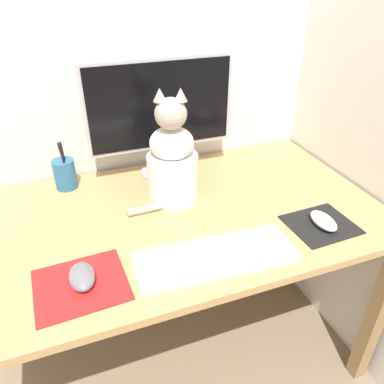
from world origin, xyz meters
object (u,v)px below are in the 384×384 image
object	(u,v)px
pen_cup	(65,174)
computer_mouse_right	(323,221)
monitor	(161,112)
keyboard	(216,256)
computer_mouse_left	(82,277)
cat	(172,161)

from	to	relation	value
pen_cup	computer_mouse_right	bearing A→B (deg)	-35.82
monitor	keyboard	xyz separation A→B (m)	(-0.01, -0.52, -0.23)
keyboard	monitor	bearing A→B (deg)	92.51
computer_mouse_left	pen_cup	distance (m)	0.50
computer_mouse_right	pen_cup	world-z (taller)	pen_cup
computer_mouse_left	cat	bearing A→B (deg)	41.85
keyboard	computer_mouse_right	world-z (taller)	computer_mouse_right
cat	pen_cup	distance (m)	0.40
computer_mouse_left	cat	size ratio (longest dim) A/B	0.27
keyboard	cat	size ratio (longest dim) A/B	1.17
monitor	computer_mouse_left	bearing A→B (deg)	-126.41
monitor	cat	distance (m)	0.21
pen_cup	computer_mouse_left	bearing A→B (deg)	-90.21
computer_mouse_right	keyboard	bearing A→B (deg)	-176.45
cat	pen_cup	bearing A→B (deg)	167.79
monitor	keyboard	size ratio (longest dim) A/B	1.18
keyboard	pen_cup	xyz separation A→B (m)	(-0.35, 0.54, 0.04)
keyboard	cat	distance (m)	0.36
computer_mouse_right	pen_cup	size ratio (longest dim) A/B	0.58
monitor	cat	world-z (taller)	monitor
cat	computer_mouse_right	bearing A→B (deg)	-21.21
keyboard	computer_mouse_right	distance (m)	0.37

